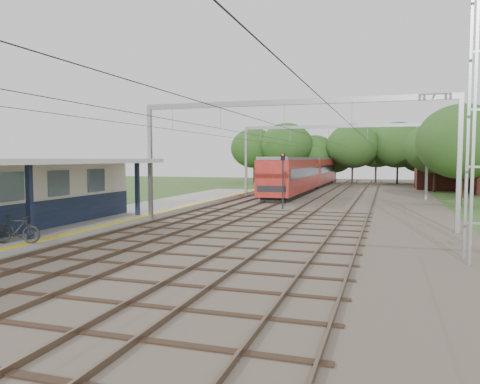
% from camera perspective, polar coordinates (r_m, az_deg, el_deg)
% --- Properties ---
extents(ground, '(160.00, 160.00, 0.00)m').
position_cam_1_polar(ground, '(13.90, -22.29, -12.04)').
color(ground, '#2D4C1E').
rests_on(ground, ground).
extents(ballast_bed, '(18.00, 90.00, 0.10)m').
position_cam_1_polar(ballast_bed, '(40.65, 10.90, -1.27)').
color(ballast_bed, '#473D33').
rests_on(ballast_bed, ground).
extents(platform, '(5.00, 52.00, 0.35)m').
position_cam_1_polar(platform, '(29.32, -16.05, -3.16)').
color(platform, gray).
rests_on(platform, ground).
extents(yellow_stripe, '(0.45, 52.00, 0.01)m').
position_cam_1_polar(yellow_stripe, '(28.12, -12.23, -3.03)').
color(yellow_stripe, yellow).
rests_on(yellow_stripe, platform).
extents(rail_tracks, '(11.80, 88.00, 0.15)m').
position_cam_1_polar(rail_tracks, '(41.00, 7.43, -1.01)').
color(rail_tracks, brown).
rests_on(rail_tracks, ballast_bed).
extents(catenary_system, '(17.22, 88.00, 7.00)m').
position_cam_1_polar(catenary_system, '(35.92, 9.17, 6.78)').
color(catenary_system, gray).
rests_on(catenary_system, ground).
extents(tree_band, '(31.72, 30.88, 8.82)m').
position_cam_1_polar(tree_band, '(67.52, 13.50, 4.92)').
color(tree_band, '#382619').
rests_on(tree_band, ground).
extents(house_far, '(8.00, 6.12, 8.66)m').
position_cam_1_polar(house_far, '(62.65, 24.31, 3.21)').
color(house_far, brown).
rests_on(house_far, ground).
extents(bicycle, '(2.01, 1.09, 1.16)m').
position_cam_1_polar(bicycle, '(21.00, -25.61, -4.14)').
color(bicycle, black).
rests_on(bicycle, platform).
extents(train, '(2.94, 36.55, 3.85)m').
position_cam_1_polar(train, '(56.59, 8.23, 2.37)').
color(train, black).
rests_on(train, ballast_bed).
extents(signal_post, '(0.30, 0.27, 4.19)m').
position_cam_1_polar(signal_post, '(34.27, 5.24, 2.08)').
color(signal_post, black).
rests_on(signal_post, ground).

